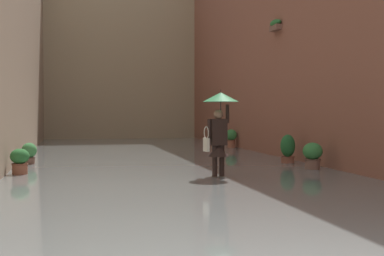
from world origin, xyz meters
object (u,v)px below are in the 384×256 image
(potted_plant_far_right, at_px, (20,162))
(potted_plant_mid_right, at_px, (29,153))
(potted_plant_mid_left, at_px, (313,156))
(potted_plant_far_left, at_px, (288,150))
(potted_plant_near_left, at_px, (231,138))
(person_wading, at_px, (219,121))

(potted_plant_far_right, relative_size, potted_plant_mid_right, 1.01)
(potted_plant_mid_left, bearing_deg, potted_plant_far_left, -90.42)
(potted_plant_mid_left, height_order, potted_plant_far_right, potted_plant_mid_left)
(potted_plant_near_left, bearing_deg, potted_plant_far_left, 87.97)
(potted_plant_far_left, distance_m, potted_plant_near_left, 6.83)
(potted_plant_mid_left, height_order, potted_plant_near_left, potted_plant_near_left)
(potted_plant_far_left, xyz_separation_m, potted_plant_far_right, (7.51, 1.34, -0.08))
(potted_plant_mid_right, bearing_deg, potted_plant_near_left, -144.52)
(potted_plant_far_left, bearing_deg, potted_plant_far_right, 10.08)
(person_wading, height_order, potted_plant_mid_right, person_wading)
(potted_plant_mid_left, xyz_separation_m, potted_plant_near_left, (-0.25, -8.58, 0.06))
(potted_plant_mid_left, height_order, potted_plant_mid_right, potted_plant_mid_left)
(potted_plant_mid_left, distance_m, potted_plant_near_left, 8.59)
(potted_plant_far_left, bearing_deg, potted_plant_mid_left, 89.58)
(potted_plant_far_right, bearing_deg, potted_plant_near_left, -133.55)
(person_wading, bearing_deg, potted_plant_far_right, -17.91)
(potted_plant_far_left, relative_size, potted_plant_far_right, 1.31)
(potted_plant_near_left, height_order, potted_plant_mid_right, potted_plant_near_left)
(potted_plant_near_left, relative_size, potted_plant_mid_right, 1.22)
(potted_plant_mid_left, xyz_separation_m, potted_plant_mid_right, (7.48, -3.07, -0.05))
(potted_plant_mid_left, bearing_deg, person_wading, 20.59)
(potted_plant_near_left, bearing_deg, potted_plant_mid_right, 35.48)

